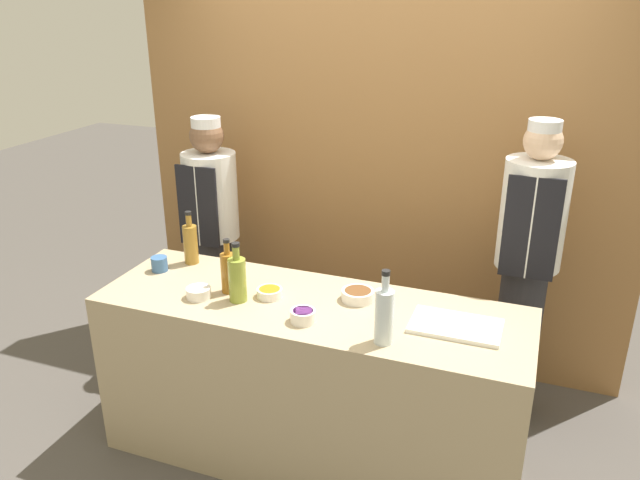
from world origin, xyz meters
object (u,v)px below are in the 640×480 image
at_px(sauce_bowl_purple, 303,315).
at_px(bottle_amber, 228,272).
at_px(sauce_bowl_red, 199,292).
at_px(bottle_oil, 237,278).
at_px(sauce_bowl_brown, 358,295).
at_px(sauce_bowl_orange, 270,292).
at_px(cutting_board, 456,326).
at_px(cup_blue, 159,264).
at_px(bottle_vinegar, 191,243).
at_px(chef_right, 526,266).
at_px(chef_left, 213,232).
at_px(bottle_clear, 384,315).

height_order(sauce_bowl_purple, bottle_amber, bottle_amber).
relative_size(sauce_bowl_red, bottle_oil, 0.40).
bearing_deg(sauce_bowl_brown, sauce_bowl_orange, -164.28).
bearing_deg(sauce_bowl_red, bottle_amber, 45.32).
height_order(cutting_board, cup_blue, cup_blue).
xyz_separation_m(sauce_bowl_red, bottle_oil, (0.20, 0.04, 0.09)).
height_order(bottle_vinegar, chef_right, chef_right).
xyz_separation_m(sauce_bowl_red, cutting_board, (1.23, 0.14, -0.02)).
distance_m(sauce_bowl_brown, chef_left, 1.31).
height_order(cutting_board, bottle_oil, bottle_oil).
distance_m(sauce_bowl_purple, bottle_clear, 0.40).
relative_size(cutting_board, chef_right, 0.23).
bearing_deg(cutting_board, sauce_bowl_brown, 167.78).
bearing_deg(sauce_bowl_orange, bottle_vinegar, 158.76).
height_order(cup_blue, chef_left, chef_left).
xyz_separation_m(bottle_oil, chef_left, (-0.61, 0.82, -0.14)).
height_order(sauce_bowl_brown, chef_left, chef_left).
bearing_deg(sauce_bowl_brown, bottle_amber, -167.51).
distance_m(bottle_clear, bottle_amber, 0.87).
bearing_deg(cup_blue, bottle_oil, -16.21).
relative_size(cutting_board, bottle_vinegar, 1.33).
bearing_deg(cutting_board, bottle_clear, -139.64).
bearing_deg(bottle_oil, sauce_bowl_purple, -12.88).
height_order(sauce_bowl_brown, bottle_amber, bottle_amber).
height_order(sauce_bowl_purple, sauce_bowl_brown, sauce_bowl_purple).
distance_m(bottle_oil, chef_left, 1.03).
bearing_deg(cup_blue, bottle_vinegar, 55.32).
bearing_deg(chef_right, cutting_board, -109.52).
xyz_separation_m(sauce_bowl_purple, sauce_bowl_red, (-0.57, 0.04, -0.00)).
distance_m(bottle_clear, chef_left, 1.68).
bearing_deg(sauce_bowl_purple, cup_blue, 165.12).
bearing_deg(bottle_vinegar, chef_right, 16.21).
height_order(bottle_amber, cup_blue, bottle_amber).
bearing_deg(sauce_bowl_purple, sauce_bowl_orange, 144.61).
xyz_separation_m(bottle_amber, chef_right, (1.38, 0.75, -0.07)).
relative_size(sauce_bowl_orange, bottle_amber, 0.45).
xyz_separation_m(sauce_bowl_purple, cup_blue, (-0.93, 0.25, 0.01)).
bearing_deg(bottle_oil, sauce_bowl_red, -167.99).
relative_size(sauce_bowl_brown, bottle_amber, 0.56).
bearing_deg(bottle_vinegar, sauce_bowl_purple, -25.88).
xyz_separation_m(sauce_bowl_purple, chef_left, (-0.98, 0.91, -0.05)).
height_order(cutting_board, bottle_clear, bottle_clear).
xyz_separation_m(cutting_board, bottle_clear, (-0.27, -0.23, 0.12)).
relative_size(sauce_bowl_orange, cutting_board, 0.32).
height_order(sauce_bowl_red, bottle_clear, bottle_clear).
bearing_deg(bottle_clear, bottle_vinegar, 159.84).
bearing_deg(chef_right, sauce_bowl_brown, -140.60).
bearing_deg(sauce_bowl_orange, bottle_amber, -174.04).
distance_m(sauce_bowl_purple, chef_right, 1.29).
relative_size(sauce_bowl_orange, bottle_vinegar, 0.42).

